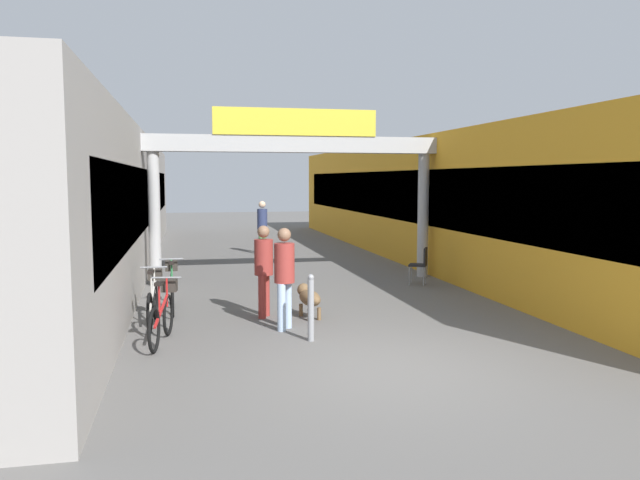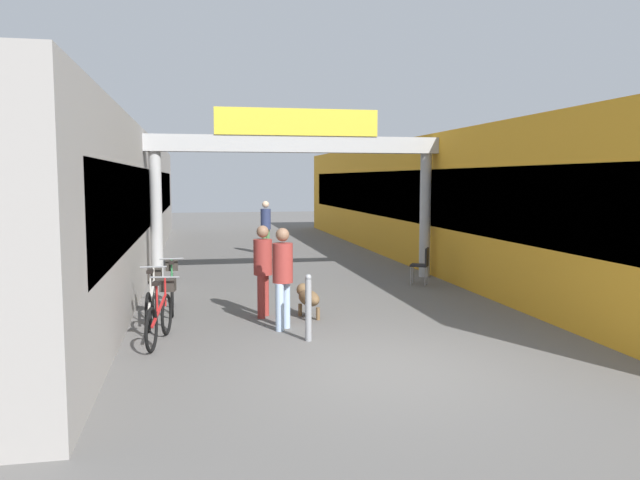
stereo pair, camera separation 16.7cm
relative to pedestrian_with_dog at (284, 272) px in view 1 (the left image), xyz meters
The scene contains 13 objects.
ground_plane 2.85m from the pedestrian_with_dog, 67.35° to the right, with size 80.00×80.00×0.00m, color #605E5B.
storefront_left 9.48m from the pedestrian_with_dog, 115.47° to the left, with size 3.00×26.00×3.69m.
storefront_right 10.53m from the pedestrian_with_dog, 54.31° to the left, with size 3.00×26.00×3.69m.
arcade_sign_gateway 5.41m from the pedestrian_with_dog, 78.14° to the left, with size 7.40×0.47×4.20m.
pedestrian_with_dog is the anchor object (origin of this frame).
pedestrian_companion 1.04m from the pedestrian_with_dog, 102.38° to the left, with size 0.45×0.45×1.68m.
pedestrian_carrying_crate 10.69m from the pedestrian_with_dog, 85.14° to the left, with size 0.48×0.48×1.78m.
dog_on_leash 1.18m from the pedestrian_with_dog, 55.37° to the left, with size 0.43×0.83×0.59m.
bicycle_red_nearest 2.08m from the pedestrian_with_dog, 168.61° to the right, with size 0.47×1.67×0.98m.
bicycle_silver_second 2.40m from the pedestrian_with_dog, 158.66° to the left, with size 0.46×1.69×0.98m.
bicycle_green_third 2.77m from the pedestrian_with_dog, 133.81° to the left, with size 0.46×1.69×0.98m.
bollard_post_metal 0.98m from the pedestrian_with_dog, 70.81° to the right, with size 0.10×0.10×1.05m.
cafe_chair_black_nearer 5.39m from the pedestrian_with_dog, 43.88° to the left, with size 0.54×0.54×0.89m.
Camera 1 is at (-2.60, -7.69, 2.52)m, focal length 35.00 mm.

